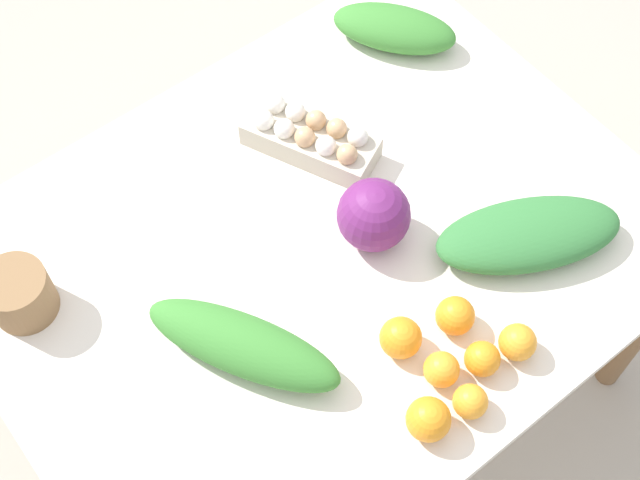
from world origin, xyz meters
name	(u,v)px	position (x,y,z in m)	size (l,w,h in m)	color
ground_plane	(320,378)	(0.00, 0.00, 0.00)	(8.00, 8.00, 0.00)	#B2A899
dining_table	(320,265)	(0.00, 0.00, 0.63)	(1.35, 1.06, 0.71)	silver
cabbage_purple	(374,215)	(0.10, -0.04, 0.78)	(0.15, 0.15, 0.15)	#6B2366
egg_carton	(311,137)	(0.13, 0.20, 0.75)	(0.22, 0.31, 0.09)	beige
paper_bag	(19,294)	(-0.53, 0.24, 0.76)	(0.13, 0.13, 0.11)	olive
greens_bunch_scallion	(529,235)	(0.32, -0.25, 0.75)	(0.38, 0.16, 0.08)	#337538
greens_bunch_kale	(243,345)	(-0.26, -0.10, 0.75)	(0.38, 0.12, 0.09)	#3D8433
greens_bunch_chard	(394,28)	(0.47, 0.33, 0.75)	(0.29, 0.13, 0.08)	#3D8433
orange_0	(441,370)	(0.00, -0.36, 0.74)	(0.07, 0.07, 0.07)	orange
orange_1	(482,359)	(0.07, -0.39, 0.74)	(0.07, 0.07, 0.07)	orange
orange_2	(428,419)	(-0.08, -0.42, 0.75)	(0.08, 0.08, 0.08)	orange
orange_3	(518,342)	(0.15, -0.41, 0.74)	(0.07, 0.07, 0.07)	orange
orange_4	(468,403)	(0.00, -0.44, 0.74)	(0.06, 0.06, 0.06)	orange
orange_5	(455,316)	(0.09, -0.29, 0.75)	(0.08, 0.08, 0.08)	orange
orange_6	(401,338)	(-0.02, -0.27, 0.75)	(0.08, 0.08, 0.08)	orange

